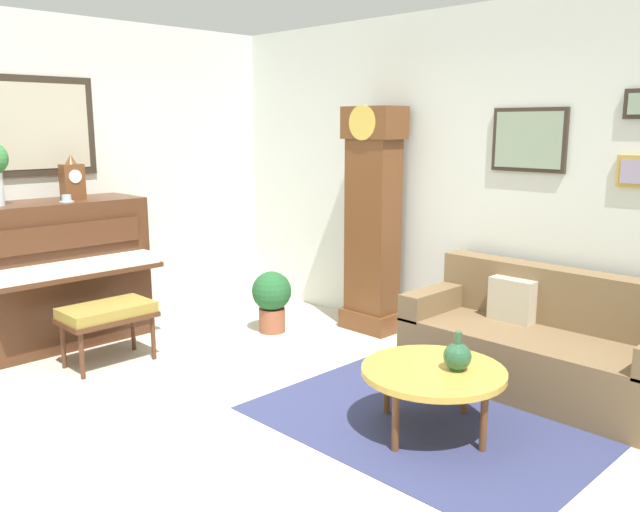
{
  "coord_description": "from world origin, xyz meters",
  "views": [
    {
      "loc": [
        3.21,
        -2.35,
        1.86
      ],
      "look_at": [
        -0.2,
        1.04,
        0.9
      ],
      "focal_mm": 36.93,
      "sensor_mm": 36.0,
      "label": 1
    }
  ],
  "objects_px": {
    "piano": "(58,273)",
    "grandfather_clock": "(373,226)",
    "mantel_clock": "(72,179)",
    "green_jug": "(457,356)",
    "potted_plant": "(272,297)",
    "piano_bench": "(107,314)",
    "coffee_table": "(433,373)",
    "teacup": "(67,199)",
    "couch": "(541,346)"
  },
  "relations": [
    {
      "from": "piano",
      "to": "grandfather_clock",
      "type": "relative_size",
      "value": 0.71
    },
    {
      "from": "mantel_clock",
      "to": "green_jug",
      "type": "height_order",
      "value": "mantel_clock"
    },
    {
      "from": "grandfather_clock",
      "to": "potted_plant",
      "type": "xyz_separation_m",
      "value": [
        -0.59,
        -0.7,
        -0.64
      ]
    },
    {
      "from": "potted_plant",
      "to": "piano_bench",
      "type": "bearing_deg",
      "value": -100.97
    },
    {
      "from": "piano_bench",
      "to": "potted_plant",
      "type": "distance_m",
      "value": 1.48
    },
    {
      "from": "coffee_table",
      "to": "piano",
      "type": "bearing_deg",
      "value": -164.73
    },
    {
      "from": "coffee_table",
      "to": "teacup",
      "type": "distance_m",
      "value": 3.33
    },
    {
      "from": "couch",
      "to": "piano",
      "type": "bearing_deg",
      "value": -149.3
    },
    {
      "from": "potted_plant",
      "to": "mantel_clock",
      "type": "bearing_deg",
      "value": -127.98
    },
    {
      "from": "piano_bench",
      "to": "green_jug",
      "type": "distance_m",
      "value": 2.77
    },
    {
      "from": "grandfather_clock",
      "to": "teacup",
      "type": "bearing_deg",
      "value": -124.73
    },
    {
      "from": "green_jug",
      "to": "potted_plant",
      "type": "relative_size",
      "value": 0.43
    },
    {
      "from": "couch",
      "to": "potted_plant",
      "type": "xyz_separation_m",
      "value": [
        -2.35,
        -0.51,
        0.01
      ]
    },
    {
      "from": "piano_bench",
      "to": "piano",
      "type": "bearing_deg",
      "value": -176.52
    },
    {
      "from": "mantel_clock",
      "to": "potted_plant",
      "type": "distance_m",
      "value": 1.99
    },
    {
      "from": "mantel_clock",
      "to": "potted_plant",
      "type": "relative_size",
      "value": 0.68
    },
    {
      "from": "mantel_clock",
      "to": "teacup",
      "type": "height_order",
      "value": "mantel_clock"
    },
    {
      "from": "coffee_table",
      "to": "potted_plant",
      "type": "xyz_separation_m",
      "value": [
        -2.22,
        0.61,
        -0.06
      ]
    },
    {
      "from": "grandfather_clock",
      "to": "teacup",
      "type": "relative_size",
      "value": 17.5
    },
    {
      "from": "piano",
      "to": "green_jug",
      "type": "xyz_separation_m",
      "value": [
        3.36,
        0.97,
        -0.13
      ]
    },
    {
      "from": "piano_bench",
      "to": "potted_plant",
      "type": "xyz_separation_m",
      "value": [
        0.28,
        1.45,
        -0.08
      ]
    },
    {
      "from": "coffee_table",
      "to": "mantel_clock",
      "type": "height_order",
      "value": "mantel_clock"
    },
    {
      "from": "coffee_table",
      "to": "mantel_clock",
      "type": "xyz_separation_m",
      "value": [
        -3.25,
        -0.71,
        1.03
      ]
    },
    {
      "from": "piano_bench",
      "to": "mantel_clock",
      "type": "relative_size",
      "value": 1.84
    },
    {
      "from": "couch",
      "to": "potted_plant",
      "type": "distance_m",
      "value": 2.41
    },
    {
      "from": "green_jug",
      "to": "grandfather_clock",
      "type": "bearing_deg",
      "value": 144.66
    },
    {
      "from": "teacup",
      "to": "potted_plant",
      "type": "bearing_deg",
      "value": 58.3
    },
    {
      "from": "piano",
      "to": "piano_bench",
      "type": "distance_m",
      "value": 0.78
    },
    {
      "from": "piano",
      "to": "coffee_table",
      "type": "relative_size",
      "value": 1.64
    },
    {
      "from": "grandfather_clock",
      "to": "green_jug",
      "type": "bearing_deg",
      "value": -35.34
    },
    {
      "from": "grandfather_clock",
      "to": "mantel_clock",
      "type": "distance_m",
      "value": 2.63
    },
    {
      "from": "couch",
      "to": "mantel_clock",
      "type": "distance_m",
      "value": 4.0
    },
    {
      "from": "piano",
      "to": "teacup",
      "type": "xyz_separation_m",
      "value": [
        0.14,
        0.06,
        0.64
      ]
    },
    {
      "from": "couch",
      "to": "potted_plant",
      "type": "relative_size",
      "value": 3.39
    },
    {
      "from": "piano_bench",
      "to": "coffee_table",
      "type": "distance_m",
      "value": 2.64
    },
    {
      "from": "piano",
      "to": "coffee_table",
      "type": "xyz_separation_m",
      "value": [
        3.25,
        0.89,
        -0.24
      ]
    },
    {
      "from": "piano_bench",
      "to": "teacup",
      "type": "xyz_separation_m",
      "value": [
        -0.61,
        0.01,
        0.85
      ]
    },
    {
      "from": "potted_plant",
      "to": "green_jug",
      "type": "bearing_deg",
      "value": -12.88
    },
    {
      "from": "piano_bench",
      "to": "green_jug",
      "type": "height_order",
      "value": "green_jug"
    },
    {
      "from": "couch",
      "to": "grandfather_clock",
      "type": "bearing_deg",
      "value": 173.91
    },
    {
      "from": "grandfather_clock",
      "to": "couch",
      "type": "distance_m",
      "value": 1.89
    },
    {
      "from": "piano",
      "to": "piano_bench",
      "type": "xyz_separation_m",
      "value": [
        0.75,
        0.05,
        -0.22
      ]
    },
    {
      "from": "grandfather_clock",
      "to": "teacup",
      "type": "xyz_separation_m",
      "value": [
        -1.48,
        -2.14,
        0.3
      ]
    },
    {
      "from": "piano",
      "to": "grandfather_clock",
      "type": "height_order",
      "value": "grandfather_clock"
    },
    {
      "from": "coffee_table",
      "to": "mantel_clock",
      "type": "distance_m",
      "value": 3.48
    },
    {
      "from": "grandfather_clock",
      "to": "mantel_clock",
      "type": "bearing_deg",
      "value": -128.81
    },
    {
      "from": "coffee_table",
      "to": "potted_plant",
      "type": "distance_m",
      "value": 2.3
    },
    {
      "from": "piano",
      "to": "mantel_clock",
      "type": "bearing_deg",
      "value": 89.16
    },
    {
      "from": "teacup",
      "to": "piano_bench",
      "type": "bearing_deg",
      "value": -1.18
    },
    {
      "from": "green_jug",
      "to": "coffee_table",
      "type": "bearing_deg",
      "value": -144.88
    }
  ]
}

